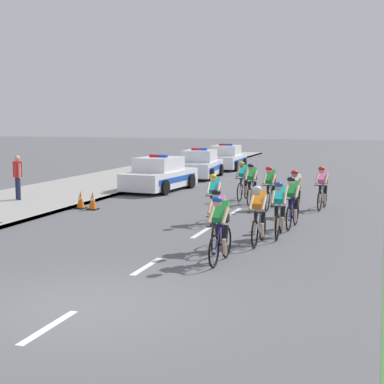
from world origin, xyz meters
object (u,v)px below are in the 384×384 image
(police_car_second, at_px, (200,165))
(cyclist_eighth, at_px, (322,187))
(cyclist_tenth, at_px, (270,187))
(cyclist_ninth, at_px, (243,180))
(cyclist_lead, at_px, (220,228))
(cyclist_sixth, at_px, (214,197))
(police_car_third, at_px, (226,158))
(cyclist_seventh, at_px, (295,192))
(cyclist_eleventh, at_px, (252,183))
(cyclist_fourth, at_px, (279,208))
(traffic_cone_near, at_px, (81,200))
(traffic_cone_mid, at_px, (93,201))
(spectator_closest, at_px, (18,174))
(cyclist_second, at_px, (218,218))
(cyclist_third, at_px, (259,214))
(police_car_nearest, at_px, (160,175))
(cyclist_fifth, at_px, (293,201))

(police_car_second, bearing_deg, cyclist_eighth, -51.75)
(cyclist_tenth, height_order, police_car_second, police_car_second)
(cyclist_ninth, bearing_deg, cyclist_lead, -79.78)
(cyclist_sixth, bearing_deg, cyclist_lead, -72.82)
(cyclist_lead, xyz_separation_m, police_car_second, (-6.01, 18.00, -0.11))
(cyclist_tenth, relative_size, police_car_third, 0.39)
(cyclist_seventh, xyz_separation_m, cyclist_eleventh, (-1.92, 2.19, 0.00))
(cyclist_fourth, bearing_deg, traffic_cone_near, 158.66)
(cyclist_eleventh, bearing_deg, cyclist_ninth, 119.09)
(traffic_cone_mid, relative_size, spectator_closest, 0.38)
(cyclist_seventh, bearing_deg, cyclist_ninth, 127.80)
(cyclist_lead, xyz_separation_m, cyclist_eleventh, (-1.27, 9.16, 0.00))
(cyclist_seventh, relative_size, traffic_cone_near, 2.69)
(police_car_second, bearing_deg, cyclist_tenth, -60.40)
(cyclist_sixth, xyz_separation_m, traffic_cone_near, (-5.29, 1.38, -0.48))
(cyclist_second, relative_size, spectator_closest, 1.03)
(cyclist_third, distance_m, traffic_cone_near, 8.28)
(cyclist_eighth, xyz_separation_m, traffic_cone_mid, (-7.62, -2.54, -0.48))
(cyclist_eighth, relative_size, cyclist_tenth, 1.00)
(traffic_cone_mid, xyz_separation_m, spectator_closest, (-3.46, 0.68, 0.77))
(cyclist_fourth, relative_size, cyclist_eighth, 1.00)
(police_car_nearest, bearing_deg, cyclist_ninth, -23.86)
(cyclist_lead, distance_m, cyclist_third, 2.22)
(cyclist_lead, relative_size, police_car_nearest, 0.38)
(police_car_nearest, distance_m, police_car_third, 11.57)
(cyclist_third, distance_m, cyclist_tenth, 5.99)
(police_car_nearest, height_order, police_car_third, same)
(cyclist_ninth, bearing_deg, cyclist_sixth, -86.40)
(cyclist_ninth, distance_m, police_car_second, 8.87)
(cyclist_ninth, bearing_deg, spectator_closest, -156.89)
(police_car_nearest, distance_m, spectator_closest, 6.42)
(cyclist_eighth, relative_size, police_car_second, 0.38)
(cyclist_fourth, xyz_separation_m, police_car_third, (-6.76, 20.31, -0.11))
(cyclist_second, distance_m, cyclist_seventh, 5.86)
(cyclist_third, distance_m, cyclist_eighth, 6.56)
(cyclist_second, xyz_separation_m, police_car_third, (-5.62, 22.39, -0.11))
(cyclist_eighth, distance_m, spectator_closest, 11.24)
(cyclist_seventh, relative_size, spectator_closest, 1.03)
(cyclist_fifth, xyz_separation_m, cyclist_eighth, (0.46, 3.92, 0.00))
(cyclist_tenth, bearing_deg, cyclist_second, -89.99)
(cyclist_ninth, bearing_deg, cyclist_seventh, -52.20)
(cyclist_lead, height_order, police_car_nearest, police_car_nearest)
(cyclist_ninth, bearing_deg, cyclist_eighth, -25.30)
(cyclist_sixth, bearing_deg, police_car_third, 103.52)
(cyclist_fifth, distance_m, cyclist_eleventh, 4.91)
(police_car_third, bearing_deg, cyclist_eleventh, -71.82)
(cyclist_eighth, bearing_deg, traffic_cone_mid, -161.59)
(cyclist_third, xyz_separation_m, cyclist_eighth, (0.93, 6.49, 0.00))
(cyclist_fourth, distance_m, traffic_cone_near, 8.11)
(cyclist_ninth, xyz_separation_m, police_car_second, (-4.17, 7.83, -0.11))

